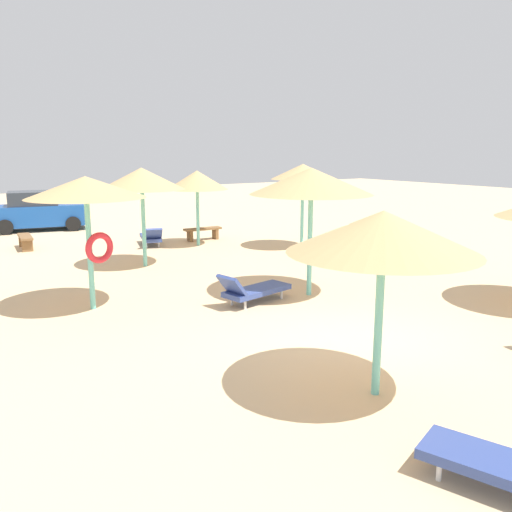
{
  "coord_description": "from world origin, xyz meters",
  "views": [
    {
      "loc": [
        -6.34,
        -6.5,
        3.54
      ],
      "look_at": [
        0.0,
        3.0,
        1.2
      ],
      "focal_mm": 36.83,
      "sensor_mm": 36.0,
      "label": 1
    }
  ],
  "objects_px": {
    "lounger_1": "(253,290)",
    "parked_car": "(38,212)",
    "bench_2": "(25,240)",
    "parasol_5": "(86,189)",
    "parasol_2": "(197,180)",
    "lounger_2": "(151,237)",
    "parasol_1": "(311,181)",
    "parasol_8": "(142,179)",
    "parasol_4": "(383,233)",
    "bench_0": "(203,231)",
    "parasol_7": "(303,172)"
  },
  "relations": [
    {
      "from": "parasol_5",
      "to": "parasol_2",
      "type": "bearing_deg",
      "value": 45.51
    },
    {
      "from": "parasol_4",
      "to": "lounger_2",
      "type": "xyz_separation_m",
      "value": [
        2.0,
        13.21,
        -2.08
      ]
    },
    {
      "from": "parasol_4",
      "to": "parasol_8",
      "type": "height_order",
      "value": "parasol_8"
    },
    {
      "from": "parasol_2",
      "to": "parasol_8",
      "type": "distance_m",
      "value": 3.77
    },
    {
      "from": "bench_2",
      "to": "parked_car",
      "type": "xyz_separation_m",
      "value": [
        1.37,
        4.48,
        0.48
      ]
    },
    {
      "from": "parasol_8",
      "to": "bench_0",
      "type": "distance_m",
      "value": 5.37
    },
    {
      "from": "parasol_2",
      "to": "bench_0",
      "type": "bearing_deg",
      "value": 53.55
    },
    {
      "from": "parasol_5",
      "to": "parked_car",
      "type": "distance_m",
      "value": 13.24
    },
    {
      "from": "parasol_7",
      "to": "lounger_1",
      "type": "distance_m",
      "value": 7.62
    },
    {
      "from": "parasol_5",
      "to": "bench_0",
      "type": "distance_m",
      "value": 9.5
    },
    {
      "from": "parasol_2",
      "to": "parasol_4",
      "type": "bearing_deg",
      "value": -105.85
    },
    {
      "from": "parasol_1",
      "to": "parasol_4",
      "type": "height_order",
      "value": "parasol_1"
    },
    {
      "from": "parasol_7",
      "to": "parasol_8",
      "type": "relative_size",
      "value": 1.01
    },
    {
      "from": "parasol_2",
      "to": "parasol_8",
      "type": "bearing_deg",
      "value": -143.2
    },
    {
      "from": "lounger_1",
      "to": "parked_car",
      "type": "bearing_deg",
      "value": 96.66
    },
    {
      "from": "parasol_2",
      "to": "parasol_8",
      "type": "relative_size",
      "value": 0.92
    },
    {
      "from": "bench_0",
      "to": "parked_car",
      "type": "height_order",
      "value": "parked_car"
    },
    {
      "from": "parasol_8",
      "to": "bench_2",
      "type": "relative_size",
      "value": 1.96
    },
    {
      "from": "parasol_2",
      "to": "parasol_8",
      "type": "height_order",
      "value": "parasol_8"
    },
    {
      "from": "parasol_4",
      "to": "parasol_8",
      "type": "relative_size",
      "value": 0.91
    },
    {
      "from": "parasol_5",
      "to": "bench_2",
      "type": "height_order",
      "value": "parasol_5"
    },
    {
      "from": "parasol_7",
      "to": "bench_0",
      "type": "height_order",
      "value": "parasol_7"
    },
    {
      "from": "lounger_2",
      "to": "bench_2",
      "type": "height_order",
      "value": "lounger_2"
    },
    {
      "from": "parasol_4",
      "to": "lounger_2",
      "type": "relative_size",
      "value": 1.37
    },
    {
      "from": "parasol_1",
      "to": "parasol_5",
      "type": "bearing_deg",
      "value": 159.41
    },
    {
      "from": "bench_0",
      "to": "parked_car",
      "type": "xyz_separation_m",
      "value": [
        -4.82,
        6.35,
        0.48
      ]
    },
    {
      "from": "parasol_8",
      "to": "bench_0",
      "type": "height_order",
      "value": "parasol_8"
    },
    {
      "from": "parasol_7",
      "to": "parked_car",
      "type": "bearing_deg",
      "value": 125.82
    },
    {
      "from": "parasol_7",
      "to": "parasol_8",
      "type": "distance_m",
      "value": 5.93
    },
    {
      "from": "parasol_1",
      "to": "bench_0",
      "type": "height_order",
      "value": "parasol_1"
    },
    {
      "from": "parasol_5",
      "to": "parked_car",
      "type": "height_order",
      "value": "parasol_5"
    },
    {
      "from": "parasol_5",
      "to": "lounger_2",
      "type": "distance_m",
      "value": 8.25
    },
    {
      "from": "parasol_8",
      "to": "bench_2",
      "type": "distance_m",
      "value": 6.08
    },
    {
      "from": "parasol_1",
      "to": "parasol_8",
      "type": "bearing_deg",
      "value": 111.76
    },
    {
      "from": "parasol_7",
      "to": "lounger_1",
      "type": "relative_size",
      "value": 1.55
    },
    {
      "from": "parasol_7",
      "to": "bench_2",
      "type": "bearing_deg",
      "value": 147.82
    },
    {
      "from": "lounger_1",
      "to": "bench_2",
      "type": "bearing_deg",
      "value": 106.83
    },
    {
      "from": "parasol_1",
      "to": "lounger_1",
      "type": "xyz_separation_m",
      "value": [
        -1.54,
        0.16,
        -2.46
      ]
    },
    {
      "from": "bench_2",
      "to": "parked_car",
      "type": "bearing_deg",
      "value": 73.01
    },
    {
      "from": "parasol_8",
      "to": "parked_car",
      "type": "xyz_separation_m",
      "value": [
        -1.14,
        9.51,
        -1.84
      ]
    },
    {
      "from": "parasol_8",
      "to": "lounger_2",
      "type": "height_order",
      "value": "parasol_8"
    },
    {
      "from": "lounger_1",
      "to": "lounger_2",
      "type": "relative_size",
      "value": 0.99
    },
    {
      "from": "parked_car",
      "to": "parasol_5",
      "type": "bearing_deg",
      "value": -96.67
    },
    {
      "from": "parasol_2",
      "to": "lounger_2",
      "type": "relative_size",
      "value": 1.4
    },
    {
      "from": "parasol_1",
      "to": "parasol_2",
      "type": "distance_m",
      "value": 7.63
    },
    {
      "from": "parasol_1",
      "to": "lounger_1",
      "type": "relative_size",
      "value": 1.6
    },
    {
      "from": "parasol_4",
      "to": "parasol_7",
      "type": "relative_size",
      "value": 0.9
    },
    {
      "from": "bench_2",
      "to": "parasol_1",
      "type": "bearing_deg",
      "value": -65.91
    },
    {
      "from": "parasol_1",
      "to": "parasol_2",
      "type": "bearing_deg",
      "value": 83.31
    },
    {
      "from": "parasol_4",
      "to": "bench_2",
      "type": "xyz_separation_m",
      "value": [
        -2.03,
        15.04,
        -2.06
      ]
    }
  ]
}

